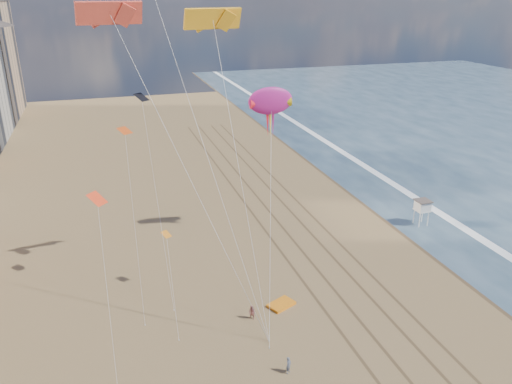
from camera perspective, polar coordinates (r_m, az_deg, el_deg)
The scene contains 9 objects.
wet_sand at distance 74.77m, azimuth 14.85°, elevation -0.85°, with size 260.00×260.00×0.00m, color #42301E.
foam at distance 77.00m, azimuth 17.51°, elevation -0.47°, with size 260.00×260.00×0.00m, color white.
tracks at distance 59.54m, azimuth 6.27°, elevation -6.26°, with size 7.68×120.00×0.01m.
lifeguard_stand at distance 67.06m, azimuth 18.49°, elevation -1.53°, with size 1.87×1.87×3.38m.
grounded_kite at distance 49.05m, azimuth 2.91°, elevation -12.70°, with size 2.49×1.59×0.28m, color orange.
show_kite at distance 56.40m, azimuth 1.67°, elevation 10.32°, with size 5.83×10.56×26.30m.
kite_flyer_a at distance 41.53m, azimuth 3.75°, elevation -19.14°, with size 0.54×0.35×1.47m, color #515768.
kite_flyer_b at distance 46.91m, azimuth -0.45°, elevation -13.61°, with size 0.70×0.55×1.45m, color #9A534E.
small_kites at distance 44.24m, azimuth -14.09°, elevation 4.18°, with size 7.13×14.75×13.40m.
Camera 1 is at (-19.23, -17.85, 27.96)m, focal length 35.00 mm.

